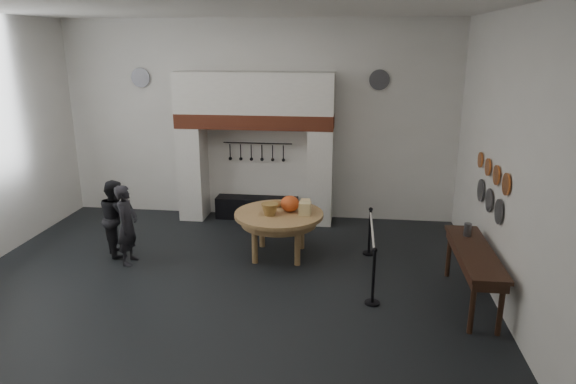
# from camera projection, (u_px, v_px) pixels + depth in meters

# --- Properties ---
(floor) EXTENTS (9.00, 8.00, 0.02)m
(floor) POSITION_uv_depth(u_px,v_px,m) (217.00, 291.00, 8.55)
(floor) COLOR black
(floor) RESTS_ON ground
(ceiling) EXTENTS (9.00, 8.00, 0.02)m
(ceiling) POSITION_uv_depth(u_px,v_px,m) (205.00, 5.00, 7.28)
(ceiling) COLOR silver
(ceiling) RESTS_ON wall_back
(wall_back) EXTENTS (9.00, 0.02, 4.50)m
(wall_back) POSITION_uv_depth(u_px,v_px,m) (258.00, 121.00, 11.72)
(wall_back) COLOR silver
(wall_back) RESTS_ON floor
(wall_front) EXTENTS (9.00, 0.02, 4.50)m
(wall_front) POSITION_uv_depth(u_px,v_px,m) (79.00, 269.00, 4.11)
(wall_front) COLOR silver
(wall_front) RESTS_ON floor
(wall_right) EXTENTS (0.02, 8.00, 4.50)m
(wall_right) POSITION_uv_depth(u_px,v_px,m) (515.00, 168.00, 7.38)
(wall_right) COLOR silver
(wall_right) RESTS_ON floor
(chimney_pier_left) EXTENTS (0.55, 0.70, 2.15)m
(chimney_pier_left) POSITION_uv_depth(u_px,v_px,m) (193.00, 173.00, 11.90)
(chimney_pier_left) COLOR silver
(chimney_pier_left) RESTS_ON floor
(chimney_pier_right) EXTENTS (0.55, 0.70, 2.15)m
(chimney_pier_right) POSITION_uv_depth(u_px,v_px,m) (320.00, 176.00, 11.55)
(chimney_pier_right) COLOR silver
(chimney_pier_right) RESTS_ON floor
(hearth_brick_band) EXTENTS (3.50, 0.72, 0.32)m
(hearth_brick_band) POSITION_uv_depth(u_px,v_px,m) (255.00, 121.00, 11.37)
(hearth_brick_band) COLOR #9E442B
(hearth_brick_band) RESTS_ON chimney_pier_left
(chimney_hood) EXTENTS (3.50, 0.70, 0.90)m
(chimney_hood) POSITION_uv_depth(u_px,v_px,m) (254.00, 93.00, 11.20)
(chimney_hood) COLOR silver
(chimney_hood) RESTS_ON hearth_brick_band
(iron_range) EXTENTS (1.90, 0.45, 0.50)m
(iron_range) POSITION_uv_depth(u_px,v_px,m) (257.00, 208.00, 12.02)
(iron_range) COLOR black
(iron_range) RESTS_ON floor
(utensil_rail) EXTENTS (1.60, 0.02, 0.02)m
(utensil_rail) POSITION_uv_depth(u_px,v_px,m) (257.00, 143.00, 11.79)
(utensil_rail) COLOR black
(utensil_rail) RESTS_ON wall_back
(work_table) EXTENTS (2.04, 2.04, 0.07)m
(work_table) POSITION_uv_depth(u_px,v_px,m) (279.00, 214.00, 9.75)
(work_table) COLOR tan
(work_table) RESTS_ON floor
(pumpkin) EXTENTS (0.36, 0.36, 0.31)m
(pumpkin) POSITION_uv_depth(u_px,v_px,m) (290.00, 204.00, 9.76)
(pumpkin) COLOR #D24D1D
(pumpkin) RESTS_ON work_table
(cheese_block_big) EXTENTS (0.22, 0.22, 0.24)m
(cheese_block_big) POSITION_uv_depth(u_px,v_px,m) (305.00, 208.00, 9.60)
(cheese_block_big) COLOR #D6BF80
(cheese_block_big) RESTS_ON work_table
(cheese_block_small) EXTENTS (0.18, 0.18, 0.20)m
(cheese_block_small) POSITION_uv_depth(u_px,v_px,m) (305.00, 205.00, 9.89)
(cheese_block_small) COLOR #F4D392
(cheese_block_small) RESTS_ON work_table
(wicker_basket) EXTENTS (0.39, 0.39, 0.22)m
(wicker_basket) POSITION_uv_depth(u_px,v_px,m) (270.00, 209.00, 9.58)
(wicker_basket) COLOR #A2753B
(wicker_basket) RESTS_ON work_table
(bread_loaf) EXTENTS (0.31, 0.18, 0.13)m
(bread_loaf) POSITION_uv_depth(u_px,v_px,m) (276.00, 204.00, 10.06)
(bread_loaf) COLOR #A7653B
(bread_loaf) RESTS_ON work_table
(visitor_near) EXTENTS (0.37, 0.56, 1.51)m
(visitor_near) POSITION_uv_depth(u_px,v_px,m) (127.00, 225.00, 9.45)
(visitor_near) COLOR black
(visitor_near) RESTS_ON floor
(visitor_far) EXTENTS (0.88, 0.91, 1.48)m
(visitor_far) POSITION_uv_depth(u_px,v_px,m) (116.00, 217.00, 9.88)
(visitor_far) COLOR black
(visitor_far) RESTS_ON floor
(side_table) EXTENTS (0.55, 2.20, 0.06)m
(side_table) POSITION_uv_depth(u_px,v_px,m) (475.00, 252.00, 7.95)
(side_table) COLOR #3B2015
(side_table) RESTS_ON floor
(pewter_jug) EXTENTS (0.12, 0.12, 0.22)m
(pewter_jug) POSITION_uv_depth(u_px,v_px,m) (468.00, 230.00, 8.48)
(pewter_jug) COLOR #4F5055
(pewter_jug) RESTS_ON side_table
(copper_pan_a) EXTENTS (0.03, 0.34, 0.34)m
(copper_pan_a) POSITION_uv_depth(u_px,v_px,m) (506.00, 184.00, 7.66)
(copper_pan_a) COLOR #C6662D
(copper_pan_a) RESTS_ON wall_right
(copper_pan_b) EXTENTS (0.03, 0.32, 0.32)m
(copper_pan_b) POSITION_uv_depth(u_px,v_px,m) (496.00, 175.00, 8.19)
(copper_pan_b) COLOR #C6662D
(copper_pan_b) RESTS_ON wall_right
(copper_pan_c) EXTENTS (0.03, 0.30, 0.30)m
(copper_pan_c) POSITION_uv_depth(u_px,v_px,m) (488.00, 167.00, 8.71)
(copper_pan_c) COLOR #C6662D
(copper_pan_c) RESTS_ON wall_right
(copper_pan_d) EXTENTS (0.03, 0.28, 0.28)m
(copper_pan_d) POSITION_uv_depth(u_px,v_px,m) (480.00, 160.00, 9.23)
(copper_pan_d) COLOR #C6662D
(copper_pan_d) RESTS_ON wall_right
(pewter_plate_left) EXTENTS (0.03, 0.40, 0.40)m
(pewter_plate_left) POSITION_uv_depth(u_px,v_px,m) (499.00, 212.00, 7.99)
(pewter_plate_left) COLOR #4C4C51
(pewter_plate_left) RESTS_ON wall_right
(pewter_plate_mid) EXTENTS (0.03, 0.40, 0.40)m
(pewter_plate_mid) POSITION_uv_depth(u_px,v_px,m) (489.00, 200.00, 8.56)
(pewter_plate_mid) COLOR #4C4C51
(pewter_plate_mid) RESTS_ON wall_right
(pewter_plate_right) EXTENTS (0.03, 0.40, 0.40)m
(pewter_plate_right) POSITION_uv_depth(u_px,v_px,m) (481.00, 190.00, 9.14)
(pewter_plate_right) COLOR #4C4C51
(pewter_plate_right) RESTS_ON wall_right
(pewter_plate_back_left) EXTENTS (0.44, 0.03, 0.44)m
(pewter_plate_back_left) POSITION_uv_depth(u_px,v_px,m) (141.00, 78.00, 11.73)
(pewter_plate_back_left) COLOR #4C4C51
(pewter_plate_back_left) RESTS_ON wall_back
(pewter_plate_back_right) EXTENTS (0.44, 0.03, 0.44)m
(pewter_plate_back_right) POSITION_uv_depth(u_px,v_px,m) (379.00, 80.00, 11.10)
(pewter_plate_back_right) COLOR #4C4C51
(pewter_plate_back_right) RESTS_ON wall_back
(barrier_post_near) EXTENTS (0.05, 0.05, 0.90)m
(barrier_post_near) POSITION_uv_depth(u_px,v_px,m) (373.00, 278.00, 8.01)
(barrier_post_near) COLOR black
(barrier_post_near) RESTS_ON floor
(barrier_post_far) EXTENTS (0.05, 0.05, 0.90)m
(barrier_post_far) POSITION_uv_depth(u_px,v_px,m) (370.00, 232.00, 9.92)
(barrier_post_far) COLOR black
(barrier_post_far) RESTS_ON floor
(barrier_rope) EXTENTS (0.04, 2.00, 0.04)m
(barrier_rope) POSITION_uv_depth(u_px,v_px,m) (372.00, 231.00, 8.85)
(barrier_rope) COLOR beige
(barrier_rope) RESTS_ON barrier_post_near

